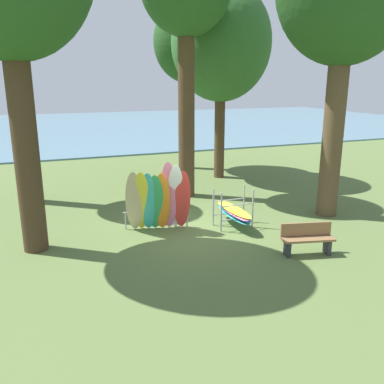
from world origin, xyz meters
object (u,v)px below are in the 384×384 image
tree_deep_back (221,44)px  board_storage_rack (234,211)px  tree_far_left_back (188,44)px  park_bench (307,238)px  leaning_board_pile (159,200)px

tree_deep_back → board_storage_rack: tree_deep_back is taller
board_storage_rack → tree_far_left_back: bearing=78.2°
tree_deep_back → park_bench: bearing=-100.2°
board_storage_rack → park_bench: 2.80m
leaning_board_pile → tree_deep_back: bearing=51.1°
leaning_board_pile → park_bench: bearing=-44.7°
tree_far_left_back → park_bench: bearing=-95.1°
tree_deep_back → board_storage_rack: size_ratio=4.11×
tree_deep_back → leaning_board_pile: 9.26m
park_bench → board_storage_rack: bearing=107.6°
tree_far_left_back → board_storage_rack: bearing=-101.8°
tree_far_left_back → park_bench: 13.10m
tree_deep_back → leaning_board_pile: size_ratio=3.93×
leaning_board_pile → board_storage_rack: 2.44m
tree_deep_back → leaning_board_pile: bearing=-128.9°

